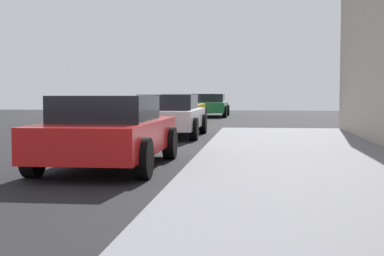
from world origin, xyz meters
TOP-DOWN VIEW (x-y plane):
  - car_red at (0.55, 6.73)m, footprint 1.97×4.16m
  - car_white at (0.51, 13.87)m, footprint 2.00×4.27m
  - car_yellow at (-0.16, 21.98)m, footprint 1.94×4.12m
  - car_green at (0.55, 28.54)m, footprint 2.05×4.51m
  - car_black at (-0.49, 37.03)m, footprint 2.04×4.59m

SIDE VIEW (x-z plane):
  - car_yellow at x=-0.16m, z-range 0.01..1.28m
  - car_red at x=0.55m, z-range 0.01..1.28m
  - car_white at x=0.51m, z-range 0.01..1.28m
  - car_green at x=0.55m, z-range 0.01..1.28m
  - car_black at x=-0.49m, z-range 0.01..1.28m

